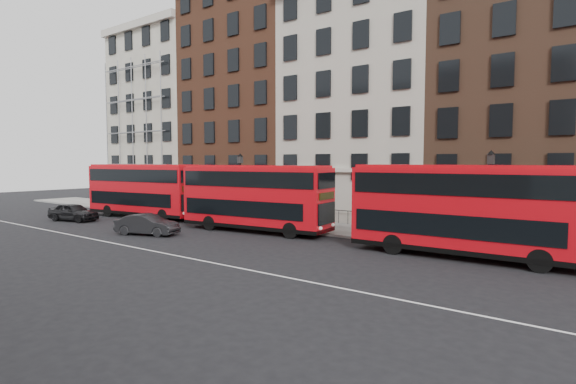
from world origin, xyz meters
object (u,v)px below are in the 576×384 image
Objects in this scene: bus_b at (255,196)px; car_rear at (73,212)px; bus_a at (143,189)px; car_front at (147,225)px; bus_c at (462,208)px.

bus_b reaches higher than car_rear.
bus_a is 9.87m from car_front.
bus_a is 2.58× the size of car_rear.
car_front is at bearing -165.81° from bus_c.
car_front is at bearing -137.65° from bus_b.
car_rear reaches higher than car_front.
bus_a reaches higher than car_rear.
bus_c is 2.61× the size of car_rear.
bus_a is 26.73m from bus_c.
bus_c is 29.77m from car_rear.
bus_c is at bearing -94.99° from car_rear.
bus_c reaches higher than car_rear.
bus_a reaches higher than car_front.
bus_b is at bearing 178.13° from bus_c.
car_front is (10.68, -0.56, -0.04)m from car_rear.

